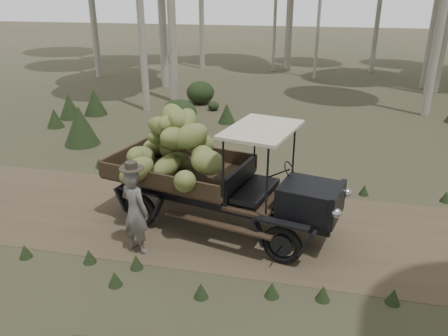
{
  "coord_description": "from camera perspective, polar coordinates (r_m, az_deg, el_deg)",
  "views": [
    {
      "loc": [
        0.57,
        -8.84,
        5.15
      ],
      "look_at": [
        -1.43,
        -0.05,
        1.44
      ],
      "focal_mm": 35.0,
      "sensor_mm": 36.0,
      "label": 1
    }
  ],
  "objects": [
    {
      "name": "farmer",
      "position": [
        9.17,
        -11.53,
        -5.4
      ],
      "size": [
        0.79,
        0.67,
        2.01
      ],
      "rotation": [
        0.0,
        0.0,
        2.75
      ],
      "color": "#635E5A",
      "rests_on": "ground"
    },
    {
      "name": "banana_truck",
      "position": [
        9.96,
        -3.61,
        1.35
      ],
      "size": [
        5.7,
        3.07,
        2.82
      ],
      "rotation": [
        0.0,
        0.0,
        -0.23
      ],
      "color": "black",
      "rests_on": "ground"
    },
    {
      "name": "undergrowth",
      "position": [
        10.06,
        -10.02,
        -5.3
      ],
      "size": [
        24.1,
        23.46,
        1.39
      ],
      "color": "#233319",
      "rests_on": "ground"
    },
    {
      "name": "ground",
      "position": [
        10.25,
        7.95,
        -8.06
      ],
      "size": [
        120.0,
        120.0,
        0.0
      ],
      "primitive_type": "plane",
      "color": "#473D2B",
      "rests_on": "ground"
    },
    {
      "name": "dirt_track",
      "position": [
        10.25,
        7.95,
        -8.04
      ],
      "size": [
        70.0,
        4.0,
        0.01
      ],
      "primitive_type": "cube",
      "color": "brown",
      "rests_on": "ground"
    }
  ]
}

